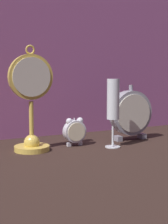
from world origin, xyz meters
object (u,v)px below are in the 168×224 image
at_px(mantel_clock_silver, 131,113).
at_px(champagne_flute, 113,104).
at_px(pocket_watch_on_stand, 31,108).
at_px(alarm_clock_twin_bell, 75,130).

distance_m(mantel_clock_silver, champagne_flute, 0.15).
xyz_separation_m(pocket_watch_on_stand, champagne_flute, (0.25, -0.07, 0.01)).
bearing_deg(champagne_flute, mantel_clock_silver, 33.09).
xyz_separation_m(mantel_clock_silver, champagne_flute, (-0.12, -0.08, 0.05)).
bearing_deg(mantel_clock_silver, alarm_clock_twin_bell, -179.18).
height_order(alarm_clock_twin_bell, mantel_clock_silver, mantel_clock_silver).
height_order(pocket_watch_on_stand, champagne_flute, pocket_watch_on_stand).
distance_m(pocket_watch_on_stand, champagne_flute, 0.26).
height_order(pocket_watch_on_stand, mantel_clock_silver, pocket_watch_on_stand).
relative_size(alarm_clock_twin_bell, mantel_clock_silver, 0.48).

